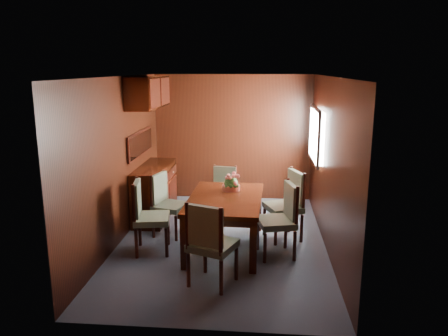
# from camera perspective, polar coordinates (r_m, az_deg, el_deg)

# --- Properties ---
(ground) EXTENTS (4.50, 4.50, 0.00)m
(ground) POSITION_cam_1_polar(r_m,az_deg,el_deg) (6.57, -0.23, -9.55)
(ground) COLOR #3F4756
(ground) RESTS_ON ground
(room_shell) EXTENTS (3.06, 4.52, 2.41)m
(room_shell) POSITION_cam_1_polar(r_m,az_deg,el_deg) (6.47, -0.90, 5.09)
(room_shell) COLOR black
(room_shell) RESTS_ON ground
(sideboard) EXTENTS (0.48, 1.40, 0.90)m
(sideboard) POSITION_cam_1_polar(r_m,az_deg,el_deg) (7.56, -9.02, -3.06)
(sideboard) COLOR black
(sideboard) RESTS_ON ground
(dining_table) EXTENTS (1.06, 1.64, 0.75)m
(dining_table) POSITION_cam_1_polar(r_m,az_deg,el_deg) (6.14, 0.18, -4.78)
(dining_table) COLOR black
(dining_table) RESTS_ON ground
(chair_left_near) EXTENTS (0.54, 0.56, 1.03)m
(chair_left_near) POSITION_cam_1_polar(r_m,az_deg,el_deg) (6.13, -10.15, -5.73)
(chair_left_near) COLOR black
(chair_left_near) RESTS_ON ground
(chair_left_far) EXTENTS (0.55, 0.56, 0.97)m
(chair_left_far) POSITION_cam_1_polar(r_m,az_deg,el_deg) (6.73, -7.62, -4.22)
(chair_left_far) COLOR black
(chair_left_far) RESTS_ON ground
(chair_right_near) EXTENTS (0.57, 0.58, 1.03)m
(chair_right_near) POSITION_cam_1_polar(r_m,az_deg,el_deg) (5.98, 7.58, -6.15)
(chair_right_near) COLOR black
(chair_right_near) RESTS_ON ground
(chair_right_far) EXTENTS (0.63, 0.64, 1.05)m
(chair_right_far) POSITION_cam_1_polar(r_m,az_deg,el_deg) (6.58, 8.40, -4.26)
(chair_right_far) COLOR black
(chair_right_far) RESTS_ON ground
(chair_head) EXTENTS (0.63, 0.62, 1.04)m
(chair_head) POSITION_cam_1_polar(r_m,az_deg,el_deg) (5.10, -1.92, -9.39)
(chair_head) COLOR black
(chair_head) RESTS_ON ground
(chair_foot) EXTENTS (0.48, 0.46, 0.90)m
(chair_foot) POSITION_cam_1_polar(r_m,az_deg,el_deg) (7.41, -0.05, -2.85)
(chair_foot) COLOR black
(chair_foot) RESTS_ON ground
(flower_centerpiece) EXTENTS (0.29, 0.29, 0.29)m
(flower_centerpiece) POSITION_cam_1_polar(r_m,az_deg,el_deg) (6.41, 0.93, -1.75)
(flower_centerpiece) COLOR #C5533C
(flower_centerpiece) RESTS_ON dining_table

